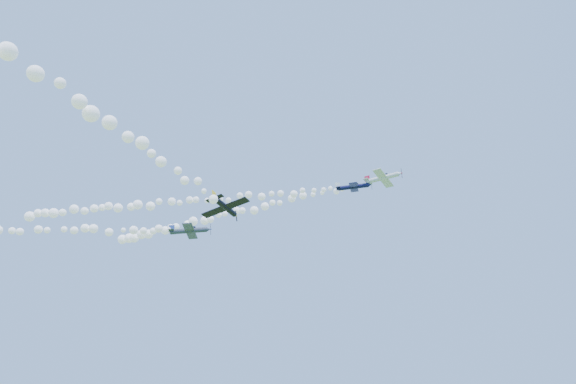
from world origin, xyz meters
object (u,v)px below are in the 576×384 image
at_px(plane_black, 225,207).
at_px(plane_navy, 354,187).
at_px(plane_white, 383,178).
at_px(plane_grey, 190,231).

bearing_deg(plane_black, plane_navy, -16.53).
distance_m(plane_white, plane_grey, 36.69).
distance_m(plane_white, plane_navy, 5.71).
xyz_separation_m(plane_grey, plane_black, (19.39, -18.30, -6.00)).
xyz_separation_m(plane_white, plane_navy, (-5.61, -0.50, -0.91)).
relative_size(plane_white, plane_grey, 0.97).
bearing_deg(plane_grey, plane_white, -6.10).
bearing_deg(plane_black, plane_white, -25.47).
height_order(plane_white, plane_navy, plane_white).
bearing_deg(plane_white, plane_black, -109.73).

